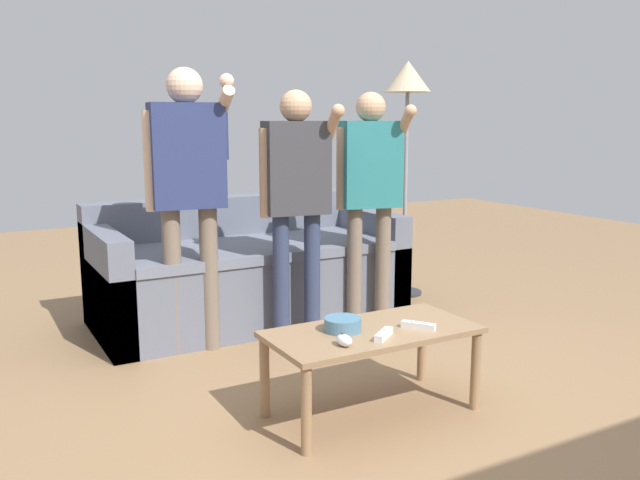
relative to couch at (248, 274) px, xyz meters
The scene contains 11 objects.
ground_plane 1.53m from the couch, 94.43° to the right, with size 12.00×12.00×0.00m, color #93704C.
couch is the anchor object (origin of this frame).
coffee_table 1.63m from the couch, 93.29° to the right, with size 0.94×0.46×0.39m.
snack_bowl 1.60m from the couch, 97.90° to the right, with size 0.16×0.16×0.06m, color teal.
game_remote_nunchuk 1.78m from the couch, 100.17° to the right, with size 0.06×0.09×0.05m.
floor_lamp 1.73m from the couch, ahead, with size 0.34×0.34×1.72m.
player_left 0.98m from the couch, 140.09° to the right, with size 0.47×0.35×1.58m.
player_center 0.86m from the couch, 83.60° to the right, with size 0.43×0.37×1.47m.
player_right 1.02m from the couch, 41.67° to the right, with size 0.42×0.39×1.47m.
game_remote_wand_near 1.76m from the couch, 93.92° to the right, with size 0.14×0.12×0.03m.
game_remote_wand_far 1.73m from the couch, 87.04° to the right, with size 0.12×0.15×0.03m.
Camera 1 is at (-1.56, -2.50, 1.31)m, focal length 37.44 mm.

